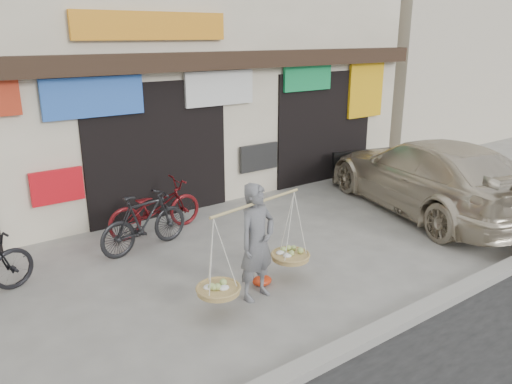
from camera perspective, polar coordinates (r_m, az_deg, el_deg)
ground at (r=7.66m, az=1.00°, el=-10.03°), size 70.00×70.00×0.00m
kerb at (r=6.38m, az=12.31°, el=-16.08°), size 70.00×0.25×0.12m
shophouse_block at (r=12.52m, az=-17.63°, el=16.32°), size 14.00×6.32×7.00m
neighbor_east at (r=21.54m, az=19.55°, el=15.68°), size 12.00×7.00×6.40m
street_vendor at (r=6.88m, az=0.11°, el=-6.24°), size 1.97×0.80×1.67m
bike_1 at (r=8.71m, az=-12.63°, el=-3.32°), size 1.75×0.75×1.02m
bike_2 at (r=9.42m, az=-11.47°, el=-1.76°), size 1.88×0.73×0.97m
suv at (r=10.94m, az=19.11°, el=1.79°), size 3.40×5.60×1.52m
red_bag at (r=7.50m, az=0.69°, el=-10.09°), size 0.31×0.25×0.14m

